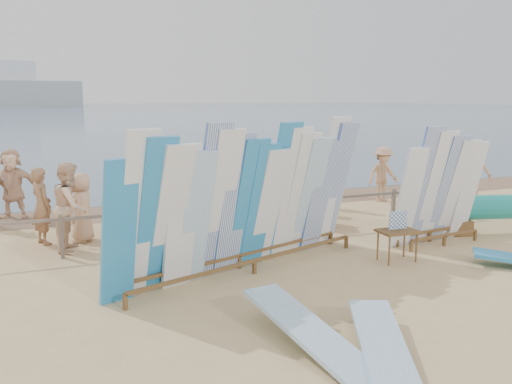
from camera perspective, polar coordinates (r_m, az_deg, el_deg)
name	(u,v)px	position (r m, az deg, el deg)	size (l,w,h in m)	color
ground	(308,279)	(9.85, 5.50, -9.11)	(160.00, 160.00, 0.00)	tan
ocean	(54,110)	(136.34, -20.48, 8.06)	(320.00, 240.00, 0.02)	#47627F
wet_sand_strip	(197,205)	(16.35, -6.24, -1.39)	(40.00, 2.60, 0.01)	#88664C
distant_ship	(6,90)	(188.40, -24.81, 9.77)	(45.00, 8.00, 14.00)	#999EA3
fence	(247,212)	(12.32, -0.92, -2.11)	(12.08, 0.08, 0.90)	#7C6B5E
main_surfboard_rack	(247,205)	(9.93, -0.96, -1.33)	(5.50, 2.44, 2.83)	brown
side_surfboard_rack	(439,192)	(12.45, 18.75, 0.05)	(2.34, 0.89, 2.63)	brown
vendor_table	(397,245)	(11.09, 14.62, -5.38)	(0.77, 0.56, 1.01)	brown
flat_board_a	(312,350)	(7.31, 5.95, -16.19)	(0.56, 2.70, 0.07)	#8ABADD
flat_board_b	(385,365)	(7.08, 13.43, -17.33)	(0.56, 2.70, 0.07)	#8ABADD
beach_chair_left	(200,220)	(13.23, -5.92, -2.95)	(0.66, 0.68, 0.89)	#B72C13
beach_chair_right	(262,217)	(13.50, 0.64, -2.67)	(0.56, 0.58, 0.86)	#B72C13
stroller	(320,209)	(13.73, 6.76, -1.84)	(0.77, 0.89, 1.03)	#B72C13
beachgoer_4	(207,188)	(14.33, -5.22, 0.41)	(0.98, 0.42, 1.67)	#8C6042
beachgoer_11	(12,184)	(15.79, -24.29, 0.82)	(1.74, 0.56, 1.87)	beige
beachgoer_10	(451,173)	(18.54, 19.80, 1.86)	(0.91, 0.39, 1.55)	#8C6042
beachgoer_9	(383,174)	(17.19, 13.20, 1.85)	(1.10, 0.45, 1.70)	tan
beachgoer_5	(208,181)	(15.60, -5.12, 1.11)	(1.51, 0.49, 1.63)	beige
beachgoer_3	(166,187)	(14.15, -9.43, 0.57)	(1.20, 0.50, 1.86)	tan
beachgoer_8	(429,177)	(16.22, 17.73, 1.48)	(0.92, 0.44, 1.88)	beige
beachgoer_1	(42,206)	(12.73, -21.63, -1.39)	(0.62, 0.34, 1.71)	#8C6042
beachgoer_7	(331,181)	(15.75, 7.95, 1.14)	(0.59, 0.32, 1.62)	#8C6042
beachgoer_2	(70,206)	(12.06, -18.95, -1.44)	(0.91, 0.44, 1.87)	beige
beachgoer_0	(82,207)	(12.70, -17.86, -1.52)	(0.77, 0.37, 1.57)	tan
beachgoer_6	(290,180)	(15.28, 3.60, 1.22)	(0.86, 0.41, 1.77)	tan
beachgoer_extra_0	(475,171)	(18.88, 22.04, 2.09)	(1.10, 0.45, 1.71)	tan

